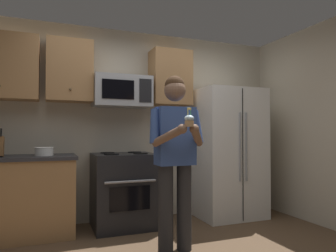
{
  "coord_description": "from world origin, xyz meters",
  "views": [
    {
      "loc": [
        -1.04,
        -2.5,
        1.18
      ],
      "look_at": [
        0.08,
        0.39,
        1.25
      ],
      "focal_mm": 33.21,
      "sensor_mm": 36.0,
      "label": 1
    }
  ],
  "objects_px": {
    "cupcake": "(189,121)",
    "person": "(175,151)",
    "oven_range": "(124,190)",
    "microwave": "(122,92)",
    "bowl_large_white": "(44,151)",
    "refrigerator": "(228,153)"
  },
  "relations": [
    {
      "from": "cupcake",
      "to": "person",
      "type": "bearing_deg",
      "value": 90.0
    },
    {
      "from": "oven_range",
      "to": "person",
      "type": "xyz_separation_m",
      "value": [
        0.3,
        -0.98,
        0.53
      ]
    },
    {
      "from": "cupcake",
      "to": "microwave",
      "type": "bearing_deg",
      "value": 101.85
    },
    {
      "from": "bowl_large_white",
      "to": "person",
      "type": "xyz_separation_m",
      "value": [
        1.24,
        -0.98,
        0.02
      ]
    },
    {
      "from": "person",
      "to": "cupcake",
      "type": "distance_m",
      "value": 0.44
    },
    {
      "from": "refrigerator",
      "to": "person",
      "type": "bearing_deg",
      "value": -141.85
    },
    {
      "from": "person",
      "to": "cupcake",
      "type": "bearing_deg",
      "value": -90.0
    },
    {
      "from": "bowl_large_white",
      "to": "cupcake",
      "type": "relative_size",
      "value": 1.2
    },
    {
      "from": "microwave",
      "to": "cupcake",
      "type": "relative_size",
      "value": 4.26
    },
    {
      "from": "refrigerator",
      "to": "person",
      "type": "distance_m",
      "value": 1.53
    },
    {
      "from": "microwave",
      "to": "cupcake",
      "type": "height_order",
      "value": "microwave"
    },
    {
      "from": "oven_range",
      "to": "cupcake",
      "type": "height_order",
      "value": "cupcake"
    },
    {
      "from": "cupcake",
      "to": "refrigerator",
      "type": "bearing_deg",
      "value": 46.66
    },
    {
      "from": "microwave",
      "to": "person",
      "type": "xyz_separation_m",
      "value": [
        0.3,
        -1.1,
        -0.72
      ]
    },
    {
      "from": "oven_range",
      "to": "cupcake",
      "type": "distance_m",
      "value": 1.58
    },
    {
      "from": "microwave",
      "to": "cupcake",
      "type": "xyz_separation_m",
      "value": [
        0.3,
        -1.43,
        -0.43
      ]
    },
    {
      "from": "microwave",
      "to": "bowl_large_white",
      "type": "height_order",
      "value": "microwave"
    },
    {
      "from": "refrigerator",
      "to": "cupcake",
      "type": "height_order",
      "value": "refrigerator"
    },
    {
      "from": "oven_range",
      "to": "microwave",
      "type": "height_order",
      "value": "microwave"
    },
    {
      "from": "bowl_large_white",
      "to": "microwave",
      "type": "bearing_deg",
      "value": 7.53
    },
    {
      "from": "microwave",
      "to": "bowl_large_white",
      "type": "bearing_deg",
      "value": -172.47
    },
    {
      "from": "microwave",
      "to": "refrigerator",
      "type": "distance_m",
      "value": 1.72
    }
  ]
}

